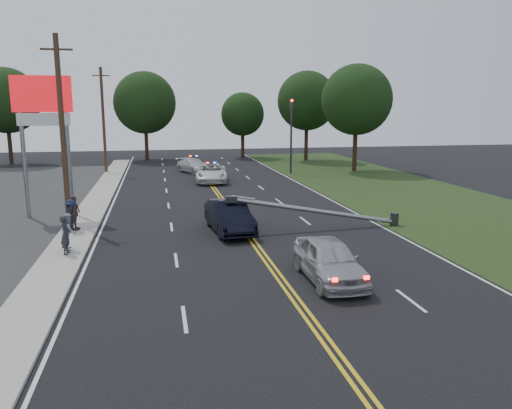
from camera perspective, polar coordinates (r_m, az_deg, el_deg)
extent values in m
plane|color=black|center=(17.91, 3.51, -9.44)|extent=(120.00, 120.00, 0.00)
cube|color=#AAA399|center=(27.23, -19.57, -2.77)|extent=(1.80, 70.00, 0.12)
cube|color=#223213|center=(32.31, 22.50, -0.97)|extent=(12.00, 80.00, 0.01)
cube|color=gold|center=(27.29, -1.84, -2.20)|extent=(0.36, 80.00, 0.00)
cylinder|color=gray|center=(31.21, -24.98, 4.94)|extent=(0.24, 0.24, 7.00)
cylinder|color=gray|center=(30.74, -20.62, 5.18)|extent=(0.24, 0.24, 7.00)
cube|color=#B00B11|center=(30.84, -23.31, 11.54)|extent=(3.20, 0.35, 2.00)
cube|color=white|center=(30.84, -23.11, 8.94)|extent=(2.80, 0.30, 0.70)
cylinder|color=#2D2D30|center=(47.98, 4.04, 7.71)|extent=(0.20, 0.20, 7.00)
cube|color=#2D2D30|center=(47.91, 4.09, 11.42)|extent=(0.28, 0.28, 0.90)
sphere|color=#FF0C07|center=(47.75, 4.14, 11.78)|extent=(0.22, 0.22, 0.22)
cylinder|color=#2D2D30|center=(27.85, 15.54, -1.62)|extent=(0.44, 0.44, 0.70)
cylinder|color=gray|center=(26.04, 6.87, -0.74)|extent=(8.90, 0.24, 1.80)
cube|color=#2D2D30|center=(24.88, -2.84, 0.61)|extent=(0.55, 0.32, 0.30)
cylinder|color=#382619|center=(28.65, -21.25, 7.78)|extent=(0.28, 0.28, 10.00)
cube|color=#382619|center=(28.77, -21.86, 16.14)|extent=(1.60, 0.10, 0.10)
cylinder|color=#382619|center=(50.46, -17.04, 9.13)|extent=(0.28, 0.28, 10.00)
cube|color=#382619|center=(50.53, -17.31, 13.89)|extent=(1.60, 0.10, 0.10)
cylinder|color=black|center=(62.28, -26.29, 6.02)|extent=(0.44, 0.44, 4.07)
sphere|color=black|center=(62.14, -26.69, 10.58)|extent=(7.16, 7.16, 7.16)
cylinder|color=black|center=(62.18, -12.41, 6.83)|extent=(0.44, 0.44, 3.95)
sphere|color=black|center=(62.04, -12.60, 11.29)|extent=(7.36, 7.36, 7.36)
cylinder|color=black|center=(63.83, -1.53, 6.82)|extent=(0.44, 0.44, 3.15)
sphere|color=black|center=(63.66, -1.55, 10.28)|extent=(5.43, 5.43, 5.43)
cylinder|color=black|center=(60.28, 5.75, 6.97)|extent=(0.44, 0.44, 4.08)
sphere|color=black|center=(60.13, 5.84, 11.71)|extent=(6.94, 6.94, 6.94)
cylinder|color=black|center=(50.77, 11.22, 6.05)|extent=(0.44, 0.44, 4.06)
sphere|color=black|center=(50.60, 11.43, 11.66)|extent=(6.88, 6.88, 6.88)
imported|color=black|center=(25.42, -3.08, -1.38)|extent=(2.14, 5.00, 1.60)
imported|color=#AFB1B7|center=(18.55, 8.36, -6.29)|extent=(1.83, 4.54, 1.55)
imported|color=white|center=(42.74, -5.12, 3.62)|extent=(3.12, 5.78, 1.54)
imported|color=silver|center=(48.99, -7.11, 4.40)|extent=(3.61, 4.99, 1.34)
imported|color=#27282F|center=(22.64, -20.92, -3.26)|extent=(0.45, 0.64, 1.67)
imported|color=#A4A4A9|center=(23.39, -20.62, -2.88)|extent=(0.68, 0.83, 1.60)
imported|color=#19213F|center=(26.68, -20.38, -1.18)|extent=(0.71, 1.11, 1.63)
imported|color=#524542|center=(26.84, -20.09, -0.94)|extent=(0.80, 1.12, 1.77)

